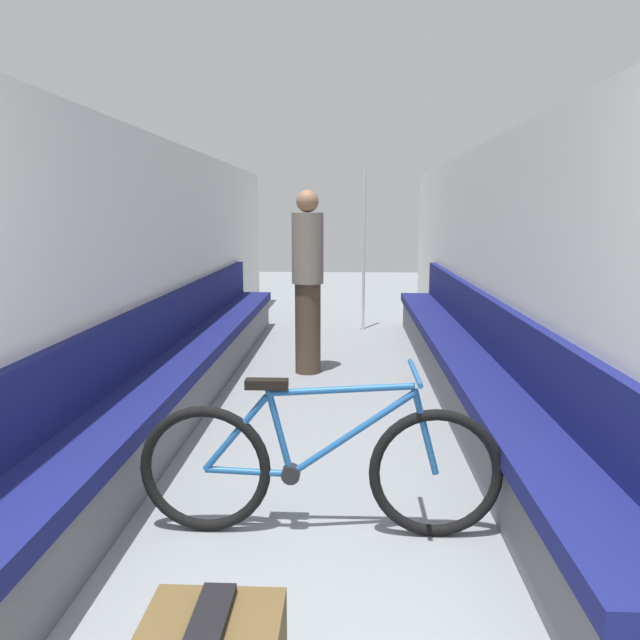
{
  "coord_description": "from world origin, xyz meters",
  "views": [
    {
      "loc": [
        0.17,
        -1.1,
        1.54
      ],
      "look_at": [
        0.02,
        2.3,
        0.95
      ],
      "focal_mm": 35.0,
      "sensor_mm": 36.0,
      "label": 1
    }
  ],
  "objects_px": {
    "bicycle": "(319,467)",
    "passenger_standing": "(308,280)",
    "grab_pole_near": "(364,252)",
    "bench_seat_row_left": "(191,363)",
    "bench_seat_row_right": "(465,366)"
  },
  "relations": [
    {
      "from": "bicycle",
      "to": "grab_pole_near",
      "type": "xyz_separation_m",
      "value": [
        0.33,
        5.38,
        0.69
      ]
    },
    {
      "from": "bench_seat_row_left",
      "to": "bicycle",
      "type": "distance_m",
      "value": 2.49
    },
    {
      "from": "grab_pole_near",
      "to": "passenger_standing",
      "type": "bearing_deg",
      "value": -104.25
    },
    {
      "from": "bicycle",
      "to": "passenger_standing",
      "type": "height_order",
      "value": "passenger_standing"
    },
    {
      "from": "bicycle",
      "to": "bench_seat_row_left",
      "type": "bearing_deg",
      "value": 104.61
    },
    {
      "from": "passenger_standing",
      "to": "grab_pole_near",
      "type": "bearing_deg",
      "value": -153.67
    },
    {
      "from": "bicycle",
      "to": "grab_pole_near",
      "type": "height_order",
      "value": "grab_pole_near"
    },
    {
      "from": "bench_seat_row_left",
      "to": "grab_pole_near",
      "type": "bearing_deg",
      "value": 64.65
    },
    {
      "from": "bench_seat_row_left",
      "to": "grab_pole_near",
      "type": "relative_size",
      "value": 3.23
    },
    {
      "from": "grab_pole_near",
      "to": "passenger_standing",
      "type": "relative_size",
      "value": 1.21
    },
    {
      "from": "bicycle",
      "to": "grab_pole_near",
      "type": "distance_m",
      "value": 5.43
    },
    {
      "from": "bicycle",
      "to": "passenger_standing",
      "type": "relative_size",
      "value": 1.0
    },
    {
      "from": "bench_seat_row_right",
      "to": "bench_seat_row_left",
      "type": "bearing_deg",
      "value": 180.0
    },
    {
      "from": "bench_seat_row_right",
      "to": "grab_pole_near",
      "type": "bearing_deg",
      "value": 103.48
    },
    {
      "from": "bench_seat_row_left",
      "to": "bench_seat_row_right",
      "type": "height_order",
      "value": "same"
    }
  ]
}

